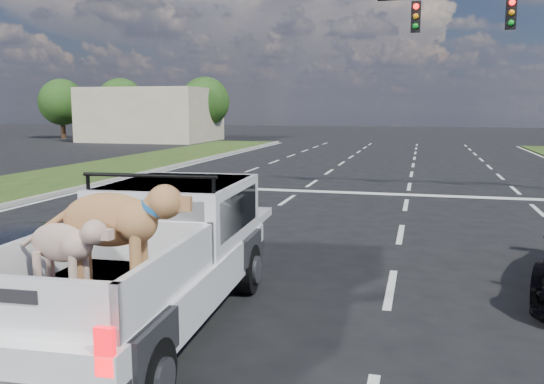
{
  "coord_description": "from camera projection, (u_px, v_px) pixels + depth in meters",
  "views": [
    {
      "loc": [
        2.14,
        -8.73,
        2.76
      ],
      "look_at": [
        -0.66,
        2.0,
        1.14
      ],
      "focal_mm": 38.0,
      "sensor_mm": 36.0,
      "label": 1
    }
  ],
  "objects": [
    {
      "name": "curb_left",
      "position": [
        36.0,
        198.0,
        17.29
      ],
      "size": [
        0.15,
        60.0,
        0.14
      ],
      "primitive_type": "cube",
      "color": "#9C978F",
      "rests_on": "ground"
    },
    {
      "name": "road_markings",
      "position": [
        338.0,
        211.0,
        15.57
      ],
      "size": [
        17.75,
        60.0,
        0.01
      ],
      "color": "silver",
      "rests_on": "ground"
    },
    {
      "name": "tree_far_c",
      "position": [
        205.0,
        102.0,
        49.2
      ],
      "size": [
        4.2,
        4.2,
        5.4
      ],
      "color": "#332114",
      "rests_on": "ground"
    },
    {
      "name": "tree_far_a",
      "position": [
        62.0,
        102.0,
        52.7
      ],
      "size": [
        4.2,
        4.2,
        5.4
      ],
      "color": "#332114",
      "rests_on": "ground"
    },
    {
      "name": "building_left",
      "position": [
        152.0,
        115.0,
        48.44
      ],
      "size": [
        10.0,
        8.0,
        4.4
      ],
      "primitive_type": "cube",
      "color": "#C0AF93",
      "rests_on": "ground"
    },
    {
      "name": "ground",
      "position": [
        280.0,
        280.0,
        9.29
      ],
      "size": [
        160.0,
        160.0,
        0.0
      ],
      "primitive_type": "plane",
      "color": "black",
      "rests_on": "ground"
    },
    {
      "name": "silver_sedan",
      "position": [
        0.0,
        280.0,
        7.04
      ],
      "size": [
        2.06,
        4.1,
        1.34
      ],
      "primitive_type": "imported",
      "rotation": [
        0.0,
        0.0,
        0.13
      ],
      "color": "#A2A4A8",
      "rests_on": "ground"
    },
    {
      "name": "pickup_truck",
      "position": [
        149.0,
        256.0,
        7.17
      ],
      "size": [
        2.2,
        5.31,
        1.96
      ],
      "rotation": [
        0.0,
        0.0,
        0.05
      ],
      "color": "black",
      "rests_on": "ground"
    },
    {
      "name": "tree_far_b",
      "position": [
        121.0,
        102.0,
        51.2
      ],
      "size": [
        4.2,
        4.2,
        5.4
      ],
      "color": "#332114",
      "rests_on": "ground"
    }
  ]
}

